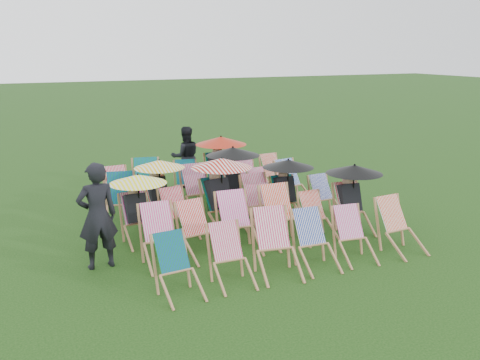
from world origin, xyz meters
name	(u,v)px	position (x,y,z in m)	size (l,w,h in m)	color
ground	(240,228)	(0.00, 0.00, 0.00)	(100.00, 100.00, 0.00)	black
deckchair_0	(178,268)	(-2.06, -2.34, 0.44)	(0.65, 0.85, 0.87)	#A3734C
deckchair_1	(232,256)	(-1.20, -2.28, 0.44)	(0.60, 0.83, 0.88)	#A3734C
deckchair_2	(277,244)	(-0.40, -2.26, 0.50)	(0.80, 1.01, 1.00)	#A3734C
deckchair_3	(316,241)	(0.31, -2.28, 0.46)	(0.65, 0.87, 0.91)	#A3734C
deckchair_4	(355,235)	(1.09, -2.28, 0.44)	(0.66, 0.86, 0.87)	#A3734C
deckchair_5	(401,226)	(2.06, -2.31, 0.47)	(0.68, 0.90, 0.93)	#A3734C
deckchair_6	(162,237)	(-1.94, -1.12, 0.49)	(0.66, 0.91, 0.97)	#A3734C
deckchair_7	(200,231)	(-1.24, -1.04, 0.46)	(0.74, 0.93, 0.92)	#A3734C
deckchair_8	(239,223)	(-0.52, -1.05, 0.50)	(0.71, 0.96, 1.00)	#A3734C
deckchair_9	(284,216)	(0.39, -1.05, 0.51)	(0.68, 0.95, 1.02)	#A3734C
deckchair_10	(318,216)	(1.12, -1.08, 0.42)	(0.58, 0.79, 0.84)	#A3734C
deckchair_11	(354,197)	(1.94, -1.05, 0.69)	(1.10, 1.16, 1.31)	#A3734C
deckchair_12	(138,207)	(-2.02, 0.11, 0.66)	(1.06, 1.11, 1.26)	#A3734C
deckchair_13	(179,214)	(-1.25, 0.09, 0.44)	(0.68, 0.88, 0.89)	#A3734C
deckchair_14	(223,193)	(-0.33, 0.12, 0.75)	(1.19, 1.29, 1.42)	#A3734C
deckchair_15	(262,201)	(0.48, 0.02, 0.49)	(0.68, 0.93, 0.99)	#A3734C
deckchair_16	(288,189)	(1.13, 0.11, 0.67)	(1.06, 1.12, 1.26)	#A3734C
deckchair_17	(327,197)	(2.03, 0.00, 0.42)	(0.61, 0.81, 0.84)	#A3734C
deckchair_18	(122,201)	(-2.09, 1.21, 0.51)	(0.82, 1.03, 1.02)	#A3734C
deckchair_19	(160,189)	(-1.27, 1.23, 0.66)	(1.05, 1.14, 1.25)	#A3734C
deckchair_20	(200,191)	(-0.37, 1.27, 0.51)	(0.73, 0.98, 1.03)	#A3734C
deckchair_21	(232,178)	(0.35, 1.19, 0.74)	(1.18, 1.25, 1.40)	#A3734C
deckchair_22	(264,188)	(1.16, 1.25, 0.41)	(0.64, 0.82, 0.82)	#A3734C
deckchair_23	(295,182)	(1.91, 1.14, 0.48)	(0.79, 0.99, 0.97)	#A3734C
deckchair_24	(119,189)	(-1.89, 2.36, 0.45)	(0.64, 0.87, 0.91)	#A3734C
deckchair_25	(147,183)	(-1.25, 2.37, 0.51)	(0.86, 1.06, 1.03)	#A3734C
deckchair_26	(188,182)	(-0.28, 2.37, 0.45)	(0.75, 0.93, 0.91)	#A3734C
deckchair_27	(220,166)	(0.54, 2.34, 0.77)	(1.22, 1.30, 1.45)	#A3734C
deckchair_28	(248,177)	(1.25, 2.28, 0.42)	(0.65, 0.84, 0.84)	#A3734C
deckchair_29	(276,173)	(2.06, 2.35, 0.44)	(0.64, 0.85, 0.87)	#A3734C
person_left	(97,216)	(-2.91, -0.80, 0.88)	(0.64, 0.42, 1.77)	black
person_rear	(186,157)	(0.11, 3.62, 0.79)	(0.76, 0.59, 1.57)	black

